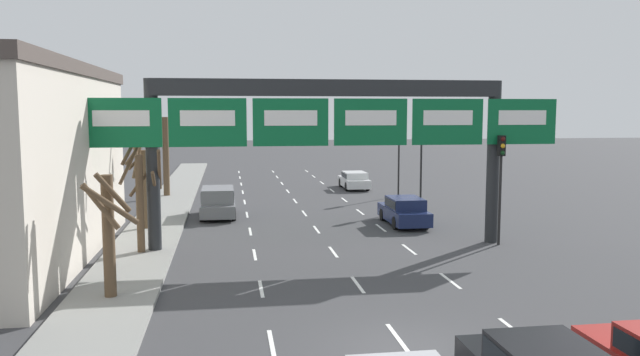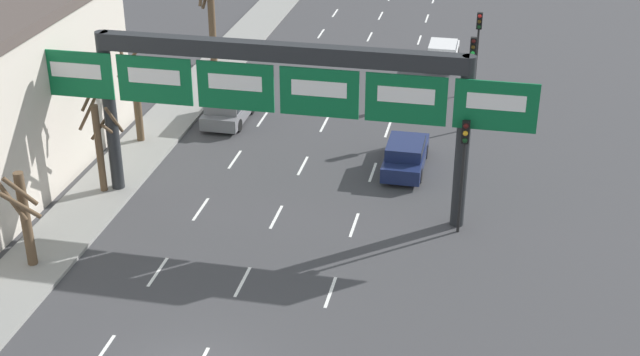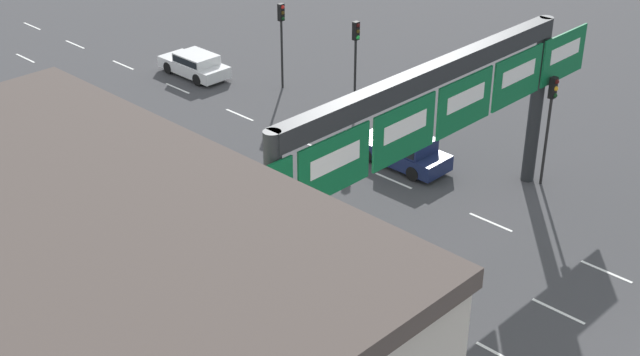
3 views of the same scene
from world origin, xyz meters
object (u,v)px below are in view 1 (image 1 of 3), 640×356
at_px(car_white, 354,180).
at_px(tree_bare_third, 108,229).
at_px(sign_gantry, 330,121).
at_px(suv_grey, 218,201).
at_px(traffic_light_near_gantry, 421,152).
at_px(traffic_light_far_end, 399,149).
at_px(tree_bare_furthest, 141,192).
at_px(tree_bare_second, 164,151).
at_px(traffic_light_mid_block, 501,167).
at_px(tree_bare_closest, 143,179).
at_px(car_navy, 404,210).

bearing_deg(car_white, tree_bare_third, -116.38).
relative_size(sign_gantry, suv_grey, 5.02).
xyz_separation_m(suv_grey, traffic_light_near_gantry, (12.14, 1.39, 2.53)).
relative_size(suv_grey, traffic_light_far_end, 0.88).
relative_size(sign_gantry, traffic_light_far_end, 4.39).
relative_size(tree_bare_third, tree_bare_furthest, 0.72).
height_order(traffic_light_near_gantry, tree_bare_second, tree_bare_second).
xyz_separation_m(traffic_light_mid_block, tree_bare_third, (-15.50, -6.06, -1.14)).
height_order(traffic_light_near_gantry, tree_bare_closest, tree_bare_closest).
height_order(traffic_light_near_gantry, traffic_light_mid_block, traffic_light_near_gantry).
relative_size(car_navy, tree_bare_third, 1.10).
bearing_deg(traffic_light_near_gantry, sign_gantry, -126.00).
bearing_deg(suv_grey, tree_bare_furthest, -108.51).
distance_m(tree_bare_closest, tree_bare_third, 11.74).
height_order(car_white, tree_bare_closest, tree_bare_closest).
relative_size(tree_bare_closest, tree_bare_second, 0.78).
distance_m(suv_grey, car_white, 15.14).
relative_size(traffic_light_near_gantry, tree_bare_third, 1.23).
xyz_separation_m(sign_gantry, traffic_light_near_gantry, (7.22, 9.94, -2.05)).
height_order(car_white, tree_bare_furthest, tree_bare_furthest).
xyz_separation_m(car_white, tree_bare_third, (-13.14, -26.49, 1.61)).
bearing_deg(suv_grey, traffic_light_mid_block, -36.26).
bearing_deg(tree_bare_second, traffic_light_mid_block, -47.64).
bearing_deg(suv_grey, tree_bare_closest, -135.99).
bearing_deg(car_navy, tree_bare_third, -138.15).
relative_size(traffic_light_mid_block, traffic_light_far_end, 1.05).
bearing_deg(car_white, traffic_light_far_end, -65.31).
distance_m(car_white, tree_bare_closest, 20.16).
xyz_separation_m(suv_grey, tree_bare_furthest, (-2.94, -8.78, 1.71)).
distance_m(traffic_light_near_gantry, tree_bare_closest, 16.44).
bearing_deg(tree_bare_third, suv_grey, 78.50).
bearing_deg(sign_gantry, suv_grey, 119.90).
bearing_deg(car_navy, traffic_light_near_gantry, 64.03).
bearing_deg(traffic_light_near_gantry, car_navy, -115.97).
height_order(traffic_light_mid_block, tree_bare_furthest, tree_bare_furthest).
height_order(sign_gantry, suv_grey, sign_gantry).
bearing_deg(tree_bare_second, tree_bare_furthest, -87.55).
bearing_deg(traffic_light_far_end, tree_bare_third, -125.07).
height_order(traffic_light_far_end, tree_bare_third, traffic_light_far_end).
bearing_deg(car_white, traffic_light_mid_block, -83.41).
height_order(car_navy, car_white, car_navy).
bearing_deg(traffic_light_far_end, traffic_light_near_gantry, -90.80).
bearing_deg(tree_bare_furthest, traffic_light_far_end, 45.49).
relative_size(car_navy, tree_bare_furthest, 0.79).
bearing_deg(traffic_light_mid_block, traffic_light_far_end, 90.73).
bearing_deg(traffic_light_near_gantry, tree_bare_third, -132.61).
xyz_separation_m(car_white, tree_bare_second, (-13.74, -2.78, 2.49)).
xyz_separation_m(sign_gantry, car_white, (5.14, 19.87, -4.80)).
height_order(car_navy, traffic_light_near_gantry, traffic_light_near_gantry).
relative_size(traffic_light_near_gantry, tree_bare_furthest, 0.88).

